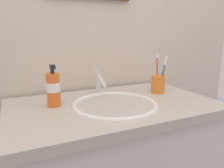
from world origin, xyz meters
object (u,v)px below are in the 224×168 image
toothbrush_cup (158,84)px  toothbrush_red (157,70)px  toothbrush_blue (163,74)px  faucet (99,82)px  soap_dispenser (53,89)px  toothbrush_yellow (165,72)px

toothbrush_cup → toothbrush_red: 0.08m
toothbrush_blue → faucet: bearing=160.7°
toothbrush_cup → toothbrush_red: size_ratio=0.46×
toothbrush_blue → soap_dispenser: soap_dispenser is taller
faucet → toothbrush_red: toothbrush_red is taller
toothbrush_red → toothbrush_cup: bearing=-110.9°
toothbrush_blue → toothbrush_yellow: bearing=-21.3°
toothbrush_red → toothbrush_yellow: (0.01, -0.05, -0.00)m
soap_dispenser → toothbrush_yellow: bearing=-2.7°
toothbrush_blue → toothbrush_yellow: (0.01, -0.00, 0.01)m
toothbrush_yellow → soap_dispenser: bearing=177.3°
toothbrush_cup → toothbrush_blue: 0.06m
soap_dispenser → toothbrush_red: bearing=2.1°
faucet → toothbrush_blue: size_ratio=0.82×
toothbrush_cup → faucet: bearing=162.8°
faucet → soap_dispenser: (-0.25, -0.09, 0.01)m
toothbrush_red → toothbrush_blue: size_ratio=1.17×
faucet → toothbrush_yellow: toothbrush_yellow is taller
toothbrush_red → toothbrush_blue: bearing=-83.4°
toothbrush_cup → toothbrush_red: toothbrush_red is taller
toothbrush_red → soap_dispenser: (-0.56, -0.02, -0.04)m
faucet → toothbrush_red: bearing=-12.2°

